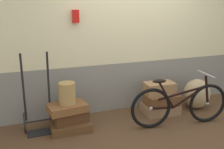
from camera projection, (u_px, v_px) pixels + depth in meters
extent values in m
cube|color=#513823|center=(151.00, 125.00, 4.12)|extent=(9.15, 5.20, 0.06)
cube|color=gray|center=(130.00, 84.00, 4.76)|extent=(7.15, 0.20, 0.87)
cube|color=beige|center=(131.00, 5.00, 4.39)|extent=(7.15, 0.20, 2.01)
cube|color=red|center=(76.00, 16.00, 3.96)|extent=(0.10, 0.08, 0.20)
cube|color=brown|center=(70.00, 125.00, 3.92)|extent=(0.62, 0.51, 0.12)
cube|color=#4C2D19|center=(70.00, 115.00, 3.91)|extent=(0.56, 0.45, 0.18)
cube|color=brown|center=(67.00, 108.00, 3.82)|extent=(0.60, 0.44, 0.12)
cube|color=#937051|center=(160.00, 108.00, 4.50)|extent=(0.65, 0.47, 0.17)
cube|color=brown|center=(162.00, 100.00, 4.43)|extent=(0.59, 0.38, 0.19)
cube|color=#9E754C|center=(159.00, 88.00, 4.39)|extent=(0.55, 0.35, 0.21)
cylinder|color=#A8844C|center=(67.00, 93.00, 3.79)|extent=(0.25, 0.25, 0.33)
torus|color=black|center=(25.00, 123.00, 3.79)|extent=(0.02, 0.31, 0.31)
torus|color=black|center=(53.00, 119.00, 3.93)|extent=(0.02, 0.31, 0.31)
cylinder|color=black|center=(39.00, 121.00, 3.86)|extent=(0.42, 0.02, 0.02)
cylinder|color=black|center=(23.00, 89.00, 3.66)|extent=(0.03, 0.16, 1.07)
cylinder|color=black|center=(49.00, 86.00, 3.78)|extent=(0.03, 0.16, 1.07)
cube|color=black|center=(40.00, 132.00, 3.80)|extent=(0.38, 0.22, 0.02)
ellipsoid|color=tan|center=(197.00, 94.00, 4.68)|extent=(0.52, 0.44, 0.56)
torus|color=black|center=(151.00, 108.00, 3.88)|extent=(0.65, 0.14, 0.65)
sphere|color=#B2B2B7|center=(151.00, 108.00, 3.88)|extent=(0.05, 0.05, 0.05)
torus|color=black|center=(208.00, 103.00, 4.09)|extent=(0.65, 0.14, 0.65)
sphere|color=#B2B2B7|center=(208.00, 103.00, 4.09)|extent=(0.05, 0.05, 0.05)
cube|color=black|center=(189.00, 97.00, 3.98)|extent=(0.54, 0.10, 0.33)
cube|color=black|center=(166.00, 95.00, 3.88)|extent=(0.28, 0.07, 0.44)
cube|color=black|center=(162.00, 108.00, 3.92)|extent=(0.37, 0.08, 0.04)
cube|color=black|center=(182.00, 93.00, 3.93)|extent=(0.79, 0.14, 0.19)
cube|color=black|center=(207.00, 90.00, 4.02)|extent=(0.11, 0.04, 0.47)
ellipsoid|color=black|center=(159.00, 81.00, 3.79)|extent=(0.23, 0.12, 0.06)
cylinder|color=#A5A5AD|center=(206.00, 74.00, 3.94)|extent=(0.09, 0.46, 0.02)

